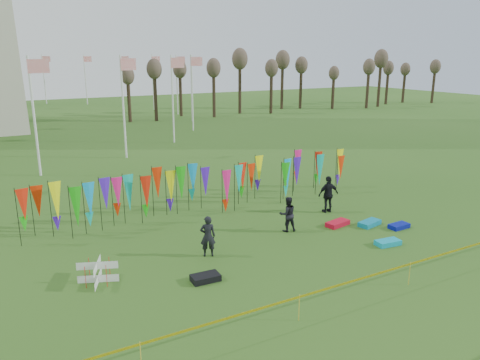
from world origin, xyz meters
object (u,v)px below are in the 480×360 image
kite_bag_turquoise (388,243)px  kite_bag_blue (399,226)px  person_left (208,236)px  box_kite (98,272)px  person_right (328,194)px  person_mid (288,214)px  kite_bag_black (205,278)px  kite_bag_red (338,223)px  kite_bag_teal (370,223)px

kite_bag_turquoise → kite_bag_blue: bearing=31.6°
person_left → kite_bag_turquoise: bearing=-178.4°
box_kite → person_right: bearing=10.0°
person_mid → person_right: size_ratio=0.86×
box_kite → kite_bag_black: box_kite is taller
kite_bag_red → kite_bag_black: bearing=-165.3°
kite_bag_blue → kite_bag_black: (-10.39, -0.43, 0.01)m
person_left → kite_bag_red: person_left is taller
person_left → kite_bag_red: bearing=-156.5°
person_right → kite_bag_black: person_right is taller
person_right → kite_bag_turquoise: 4.84m
kite_bag_teal → kite_bag_blue: bearing=-44.0°
person_right → kite_bag_blue: (1.50, -3.50, -0.87)m
box_kite → person_left: size_ratio=0.48×
person_right → person_left: bearing=22.2°
kite_bag_turquoise → kite_bag_teal: 2.41m
kite_bag_turquoise → kite_bag_blue: (2.01, 1.23, -0.00)m
person_left → kite_bag_red: 7.05m
box_kite → kite_bag_blue: box_kite is taller
kite_bag_black → kite_bag_teal: 9.51m
person_mid → kite_bag_teal: person_mid is taller
kite_bag_blue → kite_bag_black: bearing=-177.6°
person_mid → kite_bag_red: bearing=179.1°
box_kite → person_right: size_ratio=0.43×
box_kite → kite_bag_red: 11.52m
person_left → person_right: 8.12m
person_mid → kite_bag_black: bearing=38.6°
person_left → box_kite: bearing=24.7°
kite_bag_black → box_kite: bearing=153.3°
kite_bag_blue → person_mid: bearing=155.1°
person_left → kite_bag_blue: size_ratio=1.72×
person_right → kite_bag_blue: size_ratio=1.94×
person_left → kite_bag_blue: bearing=-167.1°
person_right → kite_bag_blue: 3.91m
kite_bag_turquoise → person_left: bearing=159.5°
box_kite → kite_bag_blue: 13.93m
box_kite → person_mid: person_mid is taller
kite_bag_blue → kite_bag_red: (-2.36, 1.68, 0.01)m
box_kite → kite_bag_teal: (12.89, -0.37, -0.30)m
person_right → kite_bag_black: size_ratio=1.88×
kite_bag_red → kite_bag_teal: (1.38, -0.73, 0.00)m
person_right → kite_bag_black: 9.76m
kite_bag_red → person_right: bearing=64.7°
kite_bag_red → person_left: bearing=-178.7°
person_left → person_right: size_ratio=0.89×
person_left → kite_bag_red: (7.01, 0.16, -0.76)m
person_right → kite_bag_teal: bearing=109.5°
person_left → kite_bag_teal: (8.39, -0.57, -0.75)m
box_kite → kite_bag_turquoise: size_ratio=0.76×
person_right → kite_bag_red: (-0.86, -1.82, -0.86)m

